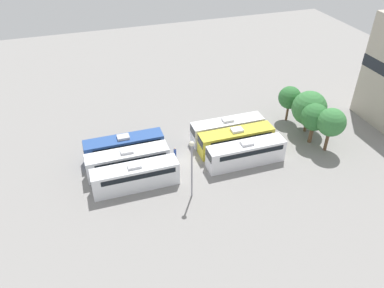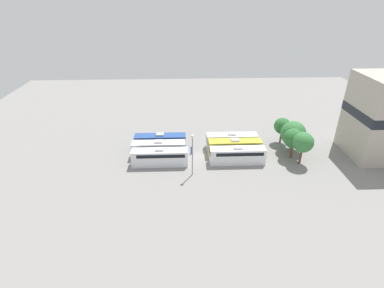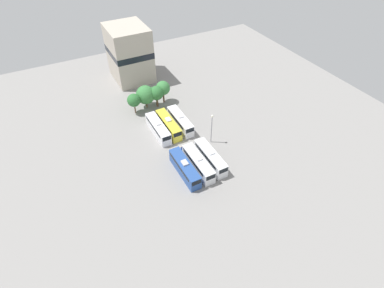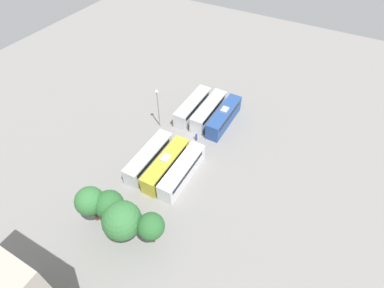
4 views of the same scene
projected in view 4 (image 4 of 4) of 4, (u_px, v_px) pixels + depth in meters
ground_plane at (189, 143)px, 52.95m from camera, size 116.51×116.51×0.00m
bus_0 at (224, 116)px, 55.26m from camera, size 2.48×10.62×3.53m
bus_1 at (209, 111)px, 56.41m from camera, size 2.48×10.62×3.53m
bus_2 at (193, 107)px, 57.30m from camera, size 2.48×10.62×3.53m
bus_3 at (182, 171)px, 46.21m from camera, size 2.48×10.62×3.53m
bus_4 at (166, 165)px, 47.09m from camera, size 2.48×10.62×3.53m
bus_5 at (149, 157)px, 48.19m from camera, size 2.48×10.62×3.53m
worker_person at (196, 137)px, 52.82m from camera, size 0.36×0.36×1.77m
light_pole at (158, 102)px, 52.24m from camera, size 0.60×0.60×8.03m
tree_0 at (151, 226)px, 37.16m from camera, size 3.50×3.50×5.77m
tree_1 at (122, 220)px, 37.77m from camera, size 5.09×5.09×6.51m
tree_2 at (109, 205)px, 39.13m from camera, size 3.88×3.88×6.16m
tree_3 at (90, 201)px, 39.07m from camera, size 3.90×3.90×6.53m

